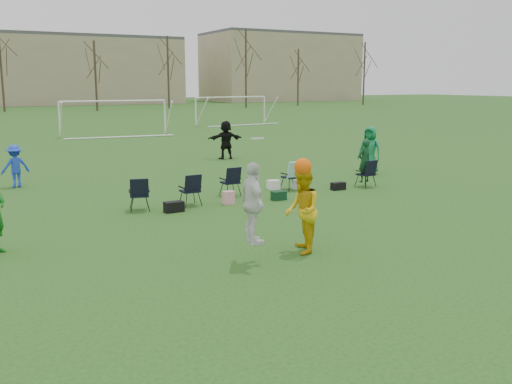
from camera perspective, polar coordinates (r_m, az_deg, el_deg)
ground at (r=10.79m, az=8.34°, el=-9.02°), size 260.00×260.00×0.00m
fielder_blue at (r=21.85m, az=-22.94°, el=2.40°), size 1.08×0.77×1.51m
fielder_green_far at (r=23.49m, az=11.31°, el=4.10°), size 0.98×1.12×1.93m
fielder_black at (r=27.78m, az=-3.03°, el=5.24°), size 1.77×0.73×1.86m
center_contest at (r=12.03m, az=2.96°, el=-1.51°), size 2.07×1.27×2.60m
sideline_setup at (r=18.70m, az=1.16°, el=1.20°), size 8.95×2.07×1.68m
goal_mid at (r=41.42m, az=-14.05°, el=8.16°), size 7.40×0.63×2.46m
goal_right at (r=51.18m, az=-2.47°, el=8.93°), size 7.35×1.14×2.46m
tree_line at (r=78.25m, az=-23.85°, el=11.02°), size 110.28×3.28×11.40m
building_row at (r=104.95m, az=-21.44°, el=11.42°), size 126.00×16.00×13.00m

